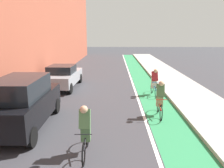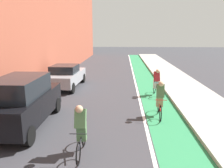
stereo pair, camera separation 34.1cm
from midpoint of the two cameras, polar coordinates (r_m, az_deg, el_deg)
ground_plane at (r=15.30m, az=-2.73°, el=-0.46°), size 91.54×91.54×0.00m
bike_lane_paint at (r=17.34m, az=7.48°, el=1.05°), size 1.60×41.61×0.00m
lane_divider_stripe at (r=17.26m, az=4.51°, el=1.07°), size 0.12×41.61×0.00m
sidewalk_right at (r=17.72m, az=14.66°, el=1.22°), size 2.85×41.61×0.14m
parked_suv_black at (r=9.04m, az=-23.15°, el=-4.40°), size 1.86×4.24×1.98m
parked_sedan_silver at (r=14.99m, az=-13.30°, el=1.99°), size 1.98×4.29×1.53m
cyclist_mid at (r=6.61m, az=-8.48°, el=-11.33°), size 0.48×1.71×1.61m
cyclist_trailing at (r=9.71m, az=11.40°, el=-3.68°), size 0.48×1.74×1.63m
cyclist_far at (r=13.03m, az=10.24°, el=0.60°), size 0.48×1.67×1.59m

